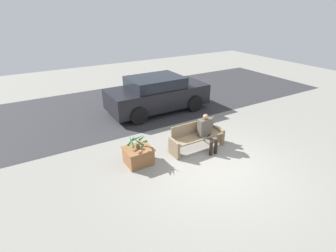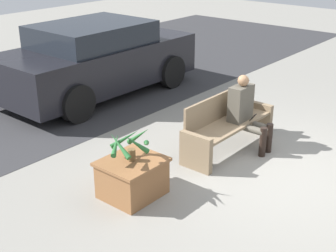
{
  "view_description": "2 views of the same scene",
  "coord_description": "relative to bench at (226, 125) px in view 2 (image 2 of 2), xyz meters",
  "views": [
    {
      "loc": [
        -4.34,
        -4.77,
        4.19
      ],
      "look_at": [
        -0.71,
        1.27,
        0.91
      ],
      "focal_mm": 28.0,
      "sensor_mm": 36.0,
      "label": 1
    },
    {
      "loc": [
        -5.49,
        -2.53,
        3.17
      ],
      "look_at": [
        -0.87,
        1.33,
        0.65
      ],
      "focal_mm": 50.0,
      "sensor_mm": 36.0,
      "label": 2
    }
  ],
  "objects": [
    {
      "name": "potted_plant",
      "position": [
        -1.95,
        0.15,
        0.32
      ],
      "size": [
        0.6,
        0.61,
        0.45
      ],
      "color": "brown",
      "rests_on": "planter_box"
    },
    {
      "name": "parked_car",
      "position": [
        0.53,
        3.51,
        0.35
      ],
      "size": [
        4.23,
        1.98,
        1.49
      ],
      "color": "black",
      "rests_on": "ground_plane"
    },
    {
      "name": "bench",
      "position": [
        0.0,
        0.0,
        0.0
      ],
      "size": [
        1.81,
        0.53,
        0.85
      ],
      "color": "#7A664C",
      "rests_on": "ground_plane"
    },
    {
      "name": "ground_plane",
      "position": [
        -0.19,
        -1.05,
        -0.4
      ],
      "size": [
        30.0,
        30.0,
        0.0
      ],
      "primitive_type": "plane",
      "color": "gray"
    },
    {
      "name": "planter_box",
      "position": [
        -1.95,
        0.14,
        -0.14
      ],
      "size": [
        0.77,
        0.69,
        0.5
      ],
      "color": "brown",
      "rests_on": "ground_plane"
    },
    {
      "name": "road_surface",
      "position": [
        -0.19,
        4.88,
        -0.4
      ],
      "size": [
        20.0,
        6.0,
        0.01
      ],
      "primitive_type": "cube",
      "color": "#2D2D30",
      "rests_on": "ground_plane"
    },
    {
      "name": "person_seated",
      "position": [
        0.23,
        -0.2,
        0.22
      ],
      "size": [
        0.42,
        0.64,
        1.17
      ],
      "color": "#4C473D",
      "rests_on": "ground_plane"
    }
  ]
}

